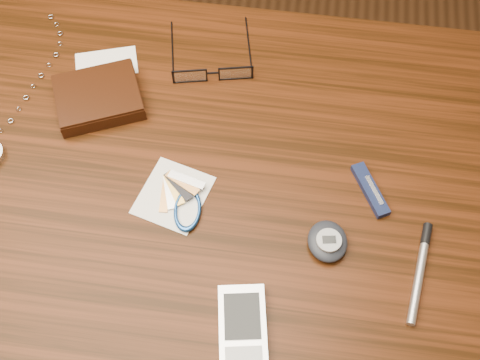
% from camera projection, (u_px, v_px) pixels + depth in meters
% --- Properties ---
extents(ground, '(3.80, 3.80, 0.00)m').
position_uv_depth(ground, '(207.00, 335.00, 1.48)').
color(ground, '#472814').
rests_on(ground, ground).
extents(desk, '(1.00, 0.70, 0.75)m').
position_uv_depth(desk, '(187.00, 220.00, 0.91)').
color(desk, '#341608').
rests_on(desk, ground).
extents(wallet_and_card, '(0.15, 0.19, 0.03)m').
position_uv_depth(wallet_and_card, '(99.00, 97.00, 0.89)').
color(wallet_and_card, black).
rests_on(wallet_and_card, desk).
extents(eyeglasses, '(0.15, 0.15, 0.03)m').
position_uv_depth(eyeglasses, '(213.00, 71.00, 0.91)').
color(eyeglasses, black).
rests_on(eyeglasses, desk).
extents(pda_phone, '(0.07, 0.11, 0.02)m').
position_uv_depth(pda_phone, '(243.00, 329.00, 0.72)').
color(pda_phone, silver).
rests_on(pda_phone, desk).
extents(pedometer, '(0.06, 0.07, 0.02)m').
position_uv_depth(pedometer, '(328.00, 241.00, 0.77)').
color(pedometer, black).
rests_on(pedometer, desk).
extents(notepad_keys, '(0.11, 0.11, 0.01)m').
position_uv_depth(notepad_keys, '(181.00, 201.00, 0.81)').
color(notepad_keys, white).
rests_on(notepad_keys, desk).
extents(pocket_knife, '(0.06, 0.08, 0.01)m').
position_uv_depth(pocket_knife, '(370.00, 190.00, 0.82)').
color(pocket_knife, '#101738').
rests_on(pocket_knife, desk).
extents(silver_pen, '(0.03, 0.14, 0.01)m').
position_uv_depth(silver_pen, '(421.00, 265.00, 0.76)').
color(silver_pen, '#B7B7BB').
rests_on(silver_pen, desk).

